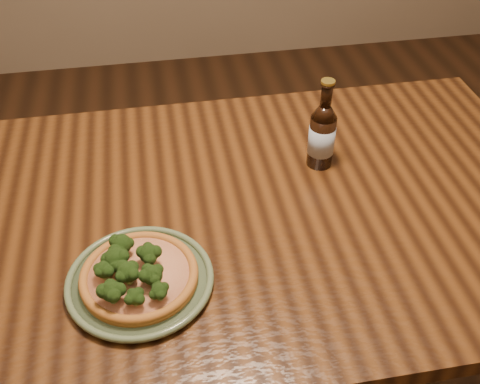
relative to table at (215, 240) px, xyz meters
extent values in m
cube|color=#49270F|center=(0.00, 0.00, 0.07)|extent=(1.60, 0.90, 0.04)
cylinder|color=#49270F|center=(0.73, 0.38, -0.30)|extent=(0.07, 0.07, 0.71)
cylinder|color=#556747|center=(-0.17, -0.18, 0.10)|extent=(0.26, 0.26, 0.01)
torus|color=#556747|center=(-0.17, -0.18, 0.11)|extent=(0.28, 0.28, 0.01)
torus|color=#556747|center=(-0.17, -0.18, 0.10)|extent=(0.22, 0.22, 0.01)
cylinder|color=#AC6926|center=(-0.17, -0.18, 0.11)|extent=(0.22, 0.22, 0.01)
torus|color=#AC6926|center=(-0.17, -0.18, 0.12)|extent=(0.22, 0.22, 0.02)
cylinder|color=beige|center=(-0.17, -0.18, 0.12)|extent=(0.19, 0.19, 0.01)
sphere|color=#2A4A17|center=(-0.17, -0.25, 0.14)|extent=(0.04, 0.04, 0.03)
sphere|color=#2A4A17|center=(-0.14, -0.21, 0.15)|extent=(0.05, 0.05, 0.04)
sphere|color=#2A4A17|center=(-0.21, -0.24, 0.15)|extent=(0.04, 0.04, 0.04)
sphere|color=#2A4A17|center=(-0.14, -0.16, 0.15)|extent=(0.04, 0.04, 0.04)
sphere|color=#2A4A17|center=(-0.19, -0.12, 0.15)|extent=(0.05, 0.05, 0.04)
sphere|color=#2A4A17|center=(-0.18, -0.20, 0.15)|extent=(0.05, 0.05, 0.04)
sphere|color=#2A4A17|center=(-0.23, -0.18, 0.15)|extent=(0.05, 0.05, 0.03)
sphere|color=#2A4A17|center=(-0.13, -0.25, 0.14)|extent=(0.04, 0.04, 0.03)
sphere|color=#2A4A17|center=(-0.21, -0.16, 0.15)|extent=(0.05, 0.05, 0.04)
cylinder|color=black|center=(0.27, 0.12, 0.16)|extent=(0.06, 0.06, 0.13)
cone|color=black|center=(0.27, 0.12, 0.24)|extent=(0.06, 0.06, 0.03)
cylinder|color=black|center=(0.27, 0.12, 0.28)|extent=(0.03, 0.03, 0.06)
torus|color=black|center=(0.27, 0.12, 0.31)|extent=(0.03, 0.03, 0.00)
cylinder|color=#A58C33|center=(0.27, 0.12, 0.32)|extent=(0.03, 0.03, 0.01)
cylinder|color=#A8B9CA|center=(0.27, 0.12, 0.16)|extent=(0.06, 0.06, 0.07)
camera|label=1|loc=(-0.10, -0.89, 0.93)|focal=42.00mm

